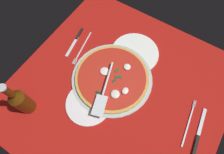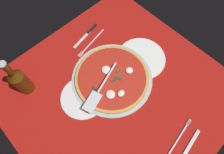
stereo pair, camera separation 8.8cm
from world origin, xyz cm
name	(u,v)px [view 1 (the left image)]	position (x,y,z in cm)	size (l,w,h in cm)	color
ground_plane	(119,90)	(0.00, 0.00, -0.40)	(94.04, 94.04, 0.80)	#A51610
checker_pattern	(119,90)	(0.00, 0.00, 0.05)	(94.04, 94.04, 0.10)	white
pizza_pan	(112,78)	(2.96, 5.94, 0.64)	(38.11, 38.11, 1.08)	#ABBBB9
dinner_plate_left	(89,103)	(-13.04, 8.08, 0.60)	(20.45, 20.45, 1.00)	white
dinner_plate_right	(135,53)	(21.14, 3.87, 0.60)	(24.03, 24.03, 1.00)	white
pizza	(112,77)	(2.92, 5.83, 1.90)	(34.69, 34.69, 2.57)	gold
pizza_server	(104,90)	(-5.12, 4.92, 4.10)	(25.85, 10.90, 1.00)	silver
place_setting_near	(194,129)	(1.79, -35.76, 0.47)	(22.01, 13.28, 1.40)	white
place_setting_far	(79,44)	(10.46, 31.09, 0.46)	(20.87, 14.66, 1.40)	white
beer_bottle	(21,101)	(-28.55, 29.56, 8.89)	(6.54, 6.54, 23.37)	#4E2807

